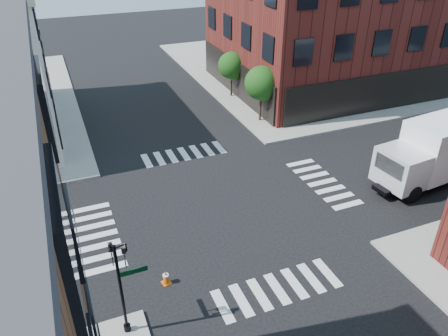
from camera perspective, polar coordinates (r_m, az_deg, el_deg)
ground at (r=25.61m, az=-0.48°, el=-5.06°), size 120.00×120.00×0.00m
sidewalk_ne at (r=51.72m, az=12.93°, el=12.99°), size 30.00×30.00×0.15m
building_ne at (r=46.12m, az=16.84°, el=18.07°), size 25.00×16.00×12.00m
tree_near at (r=35.11m, az=5.01°, el=10.79°), size 2.69×2.69×4.49m
tree_far at (r=40.35m, az=1.08°, el=13.07°), size 2.43×2.43×4.07m
signal_pole at (r=17.50m, az=-13.29°, el=-13.87°), size 1.29×1.24×4.60m
box_truck at (r=30.43m, az=26.61°, el=2.20°), size 9.16×3.59×4.06m
traffic_cone at (r=20.85m, az=-7.60°, el=-13.97°), size 0.47×0.47×0.73m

